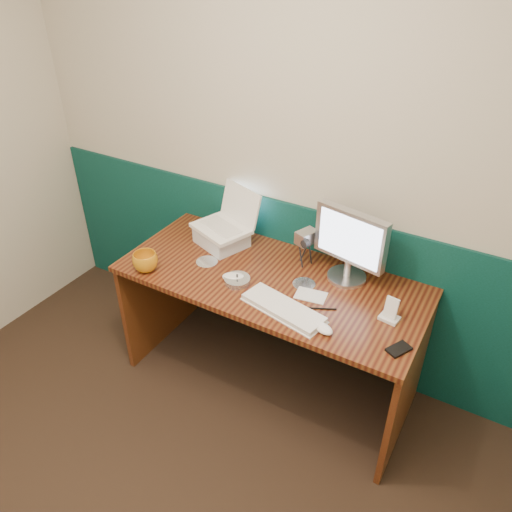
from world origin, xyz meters
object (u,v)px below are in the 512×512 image
Objects in this scene: monitor at (350,246)px; camcorder at (306,249)px; desk at (269,332)px; laptop at (220,210)px; mug at (145,262)px; keyboard at (283,309)px.

camcorder is (-0.24, 0.01, -0.10)m from monitor.
desk is at bearing -93.92° from camcorder.
laptop reaches higher than camcorder.
laptop is at bearing 159.48° from desk.
monitor is at bearing 26.11° from mug.
desk is 0.73m from laptop.
laptop is 0.73× the size of keyboard.
monitor is 2.09× the size of camcorder.
mug is (-0.20, -0.42, -0.16)m from laptop.
camcorder is at bearing -170.76° from monitor.
monitor is (0.34, 0.19, 0.57)m from desk.
laptop reaches higher than desk.
mug reaches higher than keyboard.
keyboard is (0.18, -0.21, 0.39)m from desk.
camcorder is (0.70, 0.47, 0.04)m from mug.
mug reaches higher than desk.
camcorder is at bearing 34.10° from mug.
monitor reaches higher than desk.
keyboard is at bearing -48.55° from desk.
laptop is at bearing -152.20° from camcorder.
camcorder is (0.10, 0.21, 0.47)m from desk.
mug is at bearing -95.70° from laptop.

